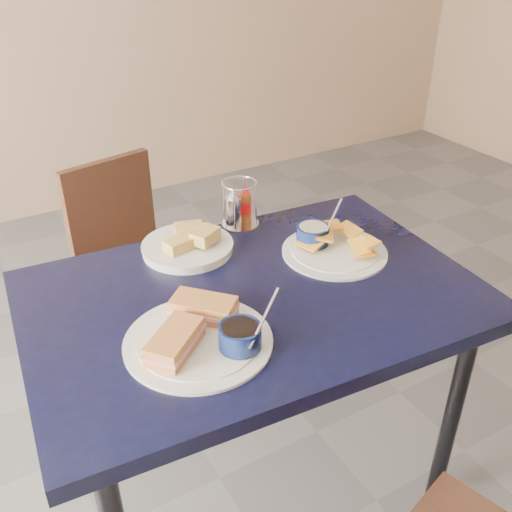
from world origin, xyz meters
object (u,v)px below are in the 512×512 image
dining_table (254,317)px  sandwich_plate (202,333)px  bread_basket (189,245)px  condiment_caddy (238,207)px  chair_far (130,245)px  plantain_plate (328,245)px

dining_table → sandwich_plate: bearing=-150.3°
bread_basket → sandwich_plate: bearing=-110.0°
sandwich_plate → condiment_caddy: 0.53m
dining_table → sandwich_plate: 0.24m
chair_far → bread_basket: bread_basket is taller
dining_table → bread_basket: size_ratio=4.66×
plantain_plate → condiment_caddy: bearing=118.4°
chair_far → condiment_caddy: condiment_caddy is taller
dining_table → plantain_plate: bearing=14.3°
dining_table → plantain_plate: size_ratio=3.99×
condiment_caddy → plantain_plate: bearing=-61.6°
dining_table → bread_basket: 0.28m
condiment_caddy → dining_table: bearing=-112.6°
sandwich_plate → condiment_caddy: condiment_caddy is taller
dining_table → plantain_plate: (0.27, 0.07, 0.10)m
chair_far → condiment_caddy: size_ratio=5.59×
dining_table → sandwich_plate: size_ratio=3.46×
bread_basket → condiment_caddy: condiment_caddy is taller
bread_basket → plantain_plate: bearing=-29.6°
dining_table → condiment_caddy: 0.37m
plantain_plate → bread_basket: plantain_plate is taller
sandwich_plate → bread_basket: 0.38m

